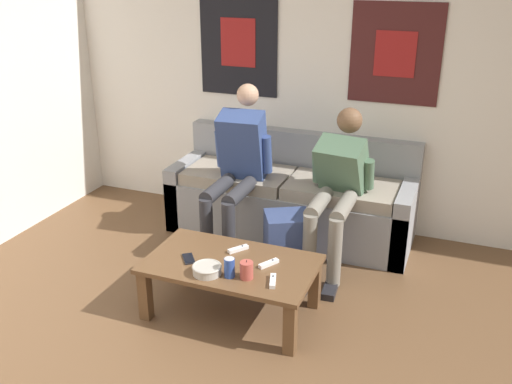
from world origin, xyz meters
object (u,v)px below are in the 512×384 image
object	(u,v)px
ceramic_bowl	(207,269)
coffee_table	(231,270)
pillar_candle	(247,270)
game_controller_far_center	(273,281)
game_controller_near_left	(238,249)
person_seated_adult	(237,164)
couch	(291,200)
cell_phone	(189,259)
backpack	(287,246)
game_controller_near_right	(269,263)
drink_can_blue	(229,268)
person_seated_teen	(338,184)

from	to	relation	value
ceramic_bowl	coffee_table	bearing A→B (deg)	67.13
pillar_candle	game_controller_far_center	bearing A→B (deg)	1.94
pillar_candle	game_controller_near_left	xyz separation A→B (m)	(-0.18, 0.30, -0.04)
coffee_table	game_controller_near_left	world-z (taller)	game_controller_near_left
ceramic_bowl	person_seated_adult	bearing A→B (deg)	103.39
coffee_table	pillar_candle	world-z (taller)	pillar_candle
person_seated_adult	ceramic_bowl	xyz separation A→B (m)	(0.26, -1.09, -0.28)
couch	cell_phone	size ratio (longest dim) A/B	13.40
backpack	cell_phone	world-z (taller)	backpack
coffee_table	ceramic_bowl	world-z (taller)	ceramic_bowl
ceramic_bowl	backpack	bearing A→B (deg)	71.43
backpack	game_controller_near_left	bearing A→B (deg)	-114.54
backpack	game_controller_far_center	bearing A→B (deg)	-78.57
game_controller_near_right	ceramic_bowl	bearing A→B (deg)	-143.44
drink_can_blue	cell_phone	world-z (taller)	drink_can_blue
backpack	person_seated_adult	bearing A→B (deg)	149.17
ceramic_bowl	game_controller_near_right	size ratio (longest dim) A/B	1.29
person_seated_adult	drink_can_blue	size ratio (longest dim) A/B	10.19
person_seated_teen	ceramic_bowl	world-z (taller)	person_seated_teen
person_seated_teen	cell_phone	world-z (taller)	person_seated_teen
person_seated_teen	cell_phone	distance (m)	1.24
game_controller_near_left	cell_phone	size ratio (longest dim) A/B	0.92
couch	game_controller_far_center	xyz separation A→B (m)	(0.34, -1.40, 0.09)
couch	game_controller_far_center	bearing A→B (deg)	-76.45
pillar_candle	cell_phone	xyz separation A→B (m)	(-0.43, 0.08, -0.05)
coffee_table	game_controller_far_center	world-z (taller)	game_controller_far_center
coffee_table	game_controller_near_left	xyz separation A→B (m)	(-0.02, 0.16, 0.07)
coffee_table	person_seated_adult	xyz separation A→B (m)	(-0.34, 0.90, 0.38)
game_controller_far_center	person_seated_adult	bearing A→B (deg)	122.68
person_seated_adult	cell_phone	world-z (taller)	person_seated_adult
pillar_candle	backpack	bearing A→B (deg)	88.61
game_controller_near_right	backpack	bearing A→B (deg)	95.64
couch	drink_can_blue	world-z (taller)	couch
backpack	drink_can_blue	bearing A→B (deg)	-98.98
person_seated_adult	drink_can_blue	xyz separation A→B (m)	(0.40, -1.07, -0.25)
drink_can_blue	couch	bearing A→B (deg)	92.78
backpack	game_controller_far_center	world-z (taller)	backpack
couch	game_controller_near_right	distance (m)	1.24
ceramic_bowl	game_controller_near_left	xyz separation A→B (m)	(0.06, 0.34, -0.02)
coffee_table	pillar_candle	bearing A→B (deg)	-40.81
backpack	drink_can_blue	xyz separation A→B (m)	(-0.12, -0.76, 0.21)
ceramic_bowl	couch	bearing A→B (deg)	87.14
game_controller_near_left	game_controller_far_center	bearing A→B (deg)	-40.30
person_seated_teen	game_controller_near_right	xyz separation A→B (m)	(-0.22, -0.86, -0.25)
drink_can_blue	backpack	bearing A→B (deg)	81.02
game_controller_near_left	game_controller_near_right	size ratio (longest dim) A/B	0.97
person_seated_adult	drink_can_blue	bearing A→B (deg)	-69.47
coffee_table	drink_can_blue	xyz separation A→B (m)	(0.06, -0.16, 0.12)
person_seated_adult	person_seated_teen	size ratio (longest dim) A/B	1.12
ceramic_bowl	game_controller_near_right	distance (m)	0.39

